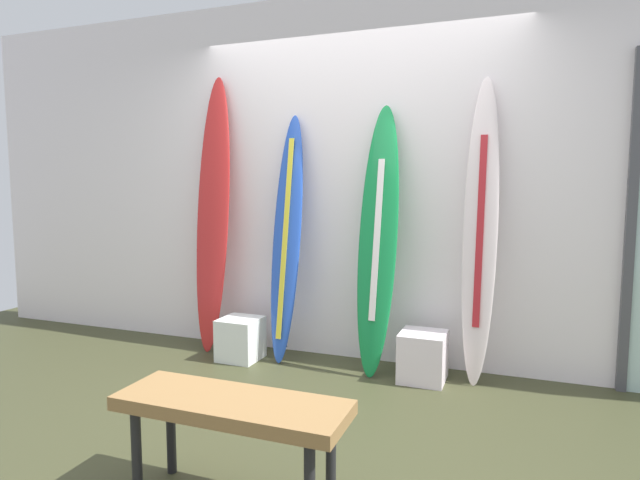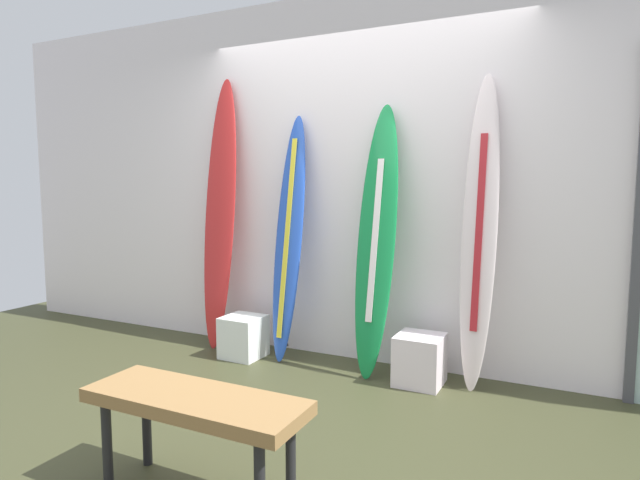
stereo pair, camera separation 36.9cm
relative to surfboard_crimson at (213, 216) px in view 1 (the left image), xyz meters
name	(u,v)px [view 1 (the left image)]	position (x,y,z in m)	size (l,w,h in m)	color
ground	(292,423)	(1.14, -1.02, -1.12)	(8.00, 8.00, 0.04)	#3A3C24
wall_back	(358,180)	(1.14, 0.28, 0.30)	(7.20, 0.20, 2.80)	white
surfboard_crimson	(213,216)	(0.00, 0.00, 0.00)	(0.30, 0.30, 2.24)	red
surfboard_cobalt	(287,240)	(0.67, -0.02, -0.16)	(0.26, 0.38, 1.90)	blue
surfboard_emerald	(378,240)	(1.40, -0.06, -0.13)	(0.30, 0.42, 1.94)	#14833F
surfboard_ivory	(480,234)	(2.10, 0.01, -0.07)	(0.24, 0.31, 2.10)	silver
display_block_left	(423,356)	(1.75, -0.12, -0.93)	(0.31, 0.31, 0.34)	white
display_block_center	(241,339)	(0.33, -0.17, -0.94)	(0.31, 0.31, 0.33)	white
bench	(232,412)	(1.24, -1.86, -0.69)	(1.01, 0.35, 0.47)	olive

